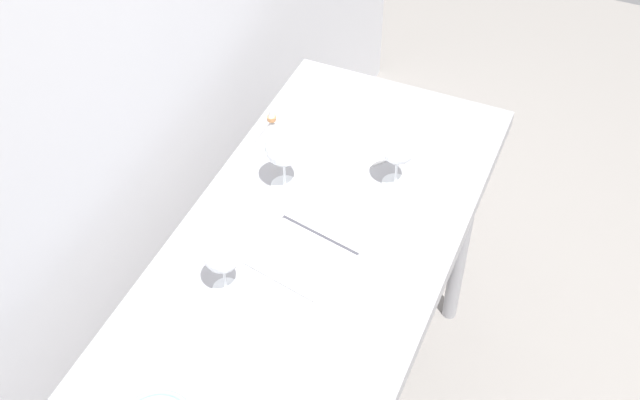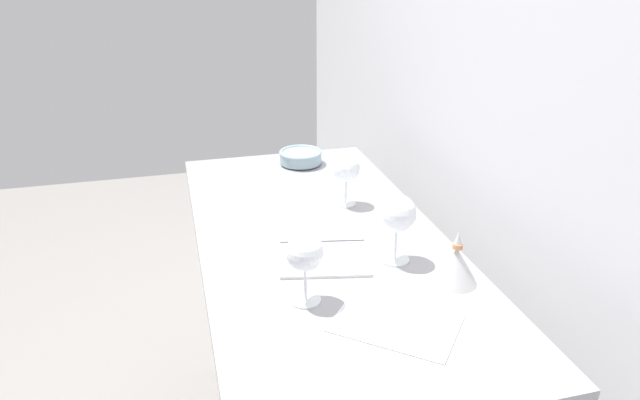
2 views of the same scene
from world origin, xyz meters
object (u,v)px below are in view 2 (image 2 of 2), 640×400
at_px(wine_glass_far_left, 346,170).
at_px(tasting_sheet_upper, 395,324).
at_px(open_notebook, 322,243).
at_px(wine_glass_far_right, 397,215).
at_px(tasting_bowl, 301,157).
at_px(decanter_funnel, 456,265).
at_px(wine_glass_near_right, 305,255).

height_order(wine_glass_far_left, tasting_sheet_upper, wine_glass_far_left).
bearing_deg(wine_glass_far_left, open_notebook, -30.24).
xyz_separation_m(wine_glass_far_right, wine_glass_far_left, (-0.36, -0.02, -0.01)).
xyz_separation_m(wine_glass_far_right, tasting_bowl, (-0.74, -0.07, -0.10)).
distance_m(wine_glass_far_right, wine_glass_far_left, 0.36).
xyz_separation_m(tasting_sheet_upper, decanter_funnel, (-0.12, 0.19, 0.04)).
xyz_separation_m(wine_glass_near_right, decanter_funnel, (0.01, 0.35, -0.07)).
bearing_deg(tasting_sheet_upper, tasting_bowl, -141.79).
bearing_deg(wine_glass_near_right, decanter_funnel, 88.27).
height_order(wine_glass_far_right, tasting_bowl, wine_glass_far_right).
bearing_deg(tasting_bowl, wine_glass_near_right, -12.31).
xyz_separation_m(open_notebook, tasting_bowl, (-0.61, 0.08, 0.02)).
relative_size(wine_glass_far_right, tasting_bowl, 1.15).
height_order(wine_glass_far_right, wine_glass_near_right, wine_glass_far_right).
bearing_deg(open_notebook, wine_glass_far_left, 161.34).
height_order(wine_glass_far_right, open_notebook, wine_glass_far_right).
bearing_deg(open_notebook, tasting_sheet_upper, 19.96).
bearing_deg(wine_glass_near_right, tasting_bowl, 167.69).
relative_size(open_notebook, tasting_bowl, 2.52).
xyz_separation_m(wine_glass_near_right, tasting_sheet_upper, (0.13, 0.16, -0.11)).
distance_m(tasting_sheet_upper, decanter_funnel, 0.23).
bearing_deg(tasting_sheet_upper, open_notebook, -131.84).
height_order(wine_glass_far_right, wine_glass_far_left, wine_glass_far_right).
distance_m(wine_glass_far_right, tasting_sheet_upper, 0.30).
relative_size(wine_glass_far_right, open_notebook, 0.46).
bearing_deg(tasting_bowl, open_notebook, -7.77).
relative_size(wine_glass_far_left, tasting_sheet_upper, 0.63).
xyz_separation_m(wine_glass_far_right, decanter_funnel, (0.13, 0.10, -0.08)).
bearing_deg(tasting_sheet_upper, wine_glass_near_right, -89.83).
relative_size(wine_glass_far_left, tasting_bowl, 1.03).
height_order(wine_glass_near_right, open_notebook, wine_glass_near_right).
bearing_deg(wine_glass_far_left, tasting_bowl, -172.26).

